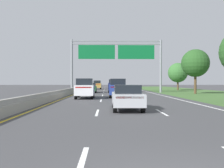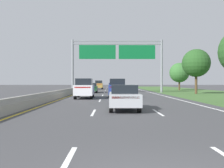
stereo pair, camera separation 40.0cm
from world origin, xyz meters
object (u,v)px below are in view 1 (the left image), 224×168
object	(u,v)px
overhead_sign_gantry	(116,55)
roadside_tree_mid	(195,63)
car_silver_centre_lane_sedan	(127,97)
car_blue_centre_lane_suv	(118,88)
pickup_truck_navy	(114,86)
car_darkgreen_left_lane_sedan	(91,88)
car_gold_left_lane_suv	(97,85)
roadside_tree_far	(178,73)
car_white_left_lane_suv	(85,88)

from	to	relation	value
overhead_sign_gantry	roadside_tree_mid	size ratio (longest dim) A/B	2.30
car_silver_centre_lane_sedan	roadside_tree_mid	xyz separation A→B (m)	(11.73, 20.24, 3.69)
overhead_sign_gantry	car_blue_centre_lane_suv	distance (m)	13.62
car_blue_centre_lane_suv	overhead_sign_gantry	bearing A→B (deg)	-1.06
pickup_truck_navy	car_blue_centre_lane_suv	size ratio (longest dim) A/B	1.14
car_darkgreen_left_lane_sedan	roadside_tree_mid	world-z (taller)	roadside_tree_mid
car_silver_centre_lane_sedan	car_gold_left_lane_suv	bearing A→B (deg)	4.86
car_darkgreen_left_lane_sedan	roadside_tree_far	xyz separation A→B (m)	(17.69, 11.62, 2.91)
car_white_left_lane_suv	car_silver_centre_lane_sedan	world-z (taller)	car_white_left_lane_suv
car_white_left_lane_suv	roadside_tree_far	world-z (taller)	roadside_tree_far
car_silver_centre_lane_sedan	roadside_tree_far	bearing A→B (deg)	-20.56
pickup_truck_navy	car_darkgreen_left_lane_sedan	size ratio (longest dim) A/B	1.22
pickup_truck_navy	roadside_tree_mid	world-z (taller)	roadside_tree_mid
car_silver_centre_lane_sedan	car_blue_centre_lane_suv	bearing A→B (deg)	0.53
roadside_tree_mid	roadside_tree_far	xyz separation A→B (m)	(2.11, 16.07, -0.78)
car_darkgreen_left_lane_sedan	car_gold_left_lane_suv	xyz separation A→B (m)	(0.28, 20.18, 0.28)
car_gold_left_lane_suv	roadside_tree_mid	distance (m)	29.20
car_darkgreen_left_lane_sedan	car_white_left_lane_suv	xyz separation A→B (m)	(0.25, -13.78, 0.28)
car_gold_left_lane_suv	car_blue_centre_lane_suv	distance (m)	32.73
roadside_tree_mid	roadside_tree_far	bearing A→B (deg)	82.52
car_blue_centre_lane_suv	car_white_left_lane_suv	bearing A→B (deg)	112.32
car_gold_left_lane_suv	roadside_tree_far	bearing A→B (deg)	-116.04
car_gold_left_lane_suv	overhead_sign_gantry	bearing A→B (deg)	-168.79
car_silver_centre_lane_sedan	car_darkgreen_left_lane_sedan	bearing A→B (deg)	9.17
roadside_tree_far	pickup_truck_navy	bearing A→B (deg)	-142.20
roadside_tree_mid	roadside_tree_far	size ratio (longest dim) A/B	1.13
overhead_sign_gantry	car_gold_left_lane_suv	xyz separation A→B (m)	(-3.90, 19.95, -5.15)
roadside_tree_mid	car_gold_left_lane_suv	bearing A→B (deg)	121.85
pickup_truck_navy	roadside_tree_far	bearing A→B (deg)	-52.13
pickup_truck_navy	car_white_left_lane_suv	distance (m)	15.06
car_gold_left_lane_suv	roadside_tree_far	distance (m)	19.58
pickup_truck_navy	roadside_tree_mid	distance (m)	13.35
overhead_sign_gantry	roadside_tree_far	size ratio (longest dim) A/B	2.59
car_blue_centre_lane_suv	roadside_tree_far	xyz separation A→B (m)	(13.89, 23.99, 2.63)
car_gold_left_lane_suv	car_silver_centre_lane_sedan	bearing A→B (deg)	-175.31
car_white_left_lane_suv	car_darkgreen_left_lane_sedan	bearing A→B (deg)	-0.24
pickup_truck_navy	car_silver_centre_lane_sedan	bearing A→B (deg)	-179.85
overhead_sign_gantry	car_silver_centre_lane_sedan	size ratio (longest dim) A/B	3.42
pickup_truck_navy	car_darkgreen_left_lane_sedan	world-z (taller)	pickup_truck_navy
overhead_sign_gantry	car_silver_centre_lane_sedan	bearing A→B (deg)	-90.76
car_darkgreen_left_lane_sedan	car_white_left_lane_suv	size ratio (longest dim) A/B	0.93
roadside_tree_mid	car_blue_centre_lane_suv	bearing A→B (deg)	-146.10
car_white_left_lane_suv	roadside_tree_far	distance (m)	30.92
overhead_sign_gantry	car_silver_centre_lane_sedan	world-z (taller)	overhead_sign_gantry
overhead_sign_gantry	pickup_truck_navy	size ratio (longest dim) A/B	2.79
car_silver_centre_lane_sedan	roadside_tree_far	distance (m)	38.97
overhead_sign_gantry	car_blue_centre_lane_suv	size ratio (longest dim) A/B	3.19
pickup_truck_navy	car_gold_left_lane_suv	world-z (taller)	pickup_truck_navy
car_blue_centre_lane_suv	car_silver_centre_lane_sedan	size ratio (longest dim) A/B	1.07
car_gold_left_lane_suv	roadside_tree_far	size ratio (longest dim) A/B	0.81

